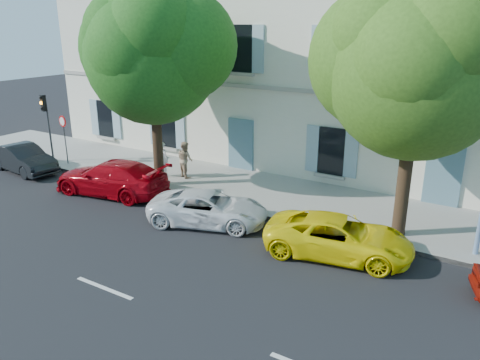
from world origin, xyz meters
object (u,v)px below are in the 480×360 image
Objects in this scene: car_white_coupe at (208,208)px; traffic_light at (46,114)px; car_red_coupe at (111,178)px; pedestrian_a at (163,159)px; tree_left at (152,58)px; pedestrian_b at (185,159)px; car_dark_sedan at (23,159)px; car_yellow_supercar at (339,237)px; tree_right at (417,72)px; road_sign at (64,129)px.

traffic_light is at bearing 60.97° from car_white_coupe.
car_red_coupe is 3.07× the size of pedestrian_a.
tree_left is 5.05× the size of pedestrian_b.
car_dark_sedan is 2.48× the size of pedestrian_a.
tree_right reaches higher than car_yellow_supercar.
road_sign reaches higher than pedestrian_b.
road_sign is at bearing 71.70° from car_yellow_supercar.
car_yellow_supercar is 5.34m from tree_right.
tree_right reaches higher than pedestrian_b.
car_dark_sedan is at bearing -173.68° from tree_right.
car_white_coupe is at bearing -85.81° from car_dark_sedan.
pedestrian_a reaches higher than car_dark_sedan.
car_red_coupe is 6.13m from traffic_light.
car_white_coupe is at bearing 150.04° from pedestrian_a.
traffic_light is at bearing 3.45° from car_dark_sedan.
car_dark_sedan is at bearing 68.64° from car_white_coupe.
car_white_coupe is 1.26× the size of traffic_light.
car_white_coupe is 11.08m from traffic_light.
tree_left is (-8.61, 1.89, 4.76)m from car_yellow_supercar.
traffic_light is at bearing -112.98° from car_red_coupe.
tree_right reaches higher than traffic_light.
car_yellow_supercar is at bearing -108.05° from car_white_coupe.
car_white_coupe is 1.75× the size of road_sign.
car_white_coupe is at bearing 77.11° from car_red_coupe.
pedestrian_b is (0.89, 0.47, 0.02)m from pedestrian_a.
car_yellow_supercar is at bearing -12.40° from tree_left.
tree_left is at bearing 66.91° from car_yellow_supercar.
tree_right reaches higher than car_dark_sedan.
pedestrian_a is (6.26, 1.07, -1.59)m from traffic_light.
car_red_coupe is 5.07m from tree_left.
car_red_coupe is at bearing -14.47° from traffic_light.
car_red_coupe is at bearing 66.36° from car_white_coupe.
road_sign reaches higher than car_red_coupe.
car_yellow_supercar is (9.76, -0.29, -0.09)m from car_red_coupe.
car_white_coupe is 2.57× the size of pedestrian_b.
road_sign is 5.47m from pedestrian_a.
tree_left is 7.40m from traffic_light.
car_white_coupe is 5.37m from pedestrian_a.
traffic_light reaches higher than road_sign.
tree_left is at bearing -0.44° from road_sign.
car_red_coupe reaches higher than car_yellow_supercar.
car_red_coupe is 1.17× the size of car_white_coupe.
traffic_light is (-16.70, -0.40, -2.80)m from tree_right.
tree_left is 4.65m from pedestrian_b.
traffic_light is 6.55m from pedestrian_a.
car_red_coupe is 0.60× the size of tree_left.
road_sign reaches higher than pedestrian_a.
road_sign is (0.94, 0.18, -0.68)m from traffic_light.
car_red_coupe is 5.14m from road_sign.
car_yellow_supercar is (4.68, 0.10, 0.04)m from car_white_coupe.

